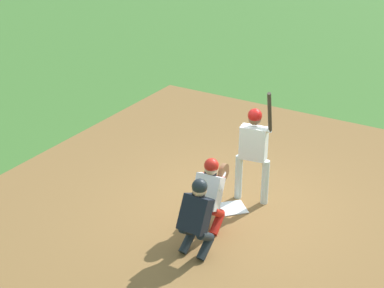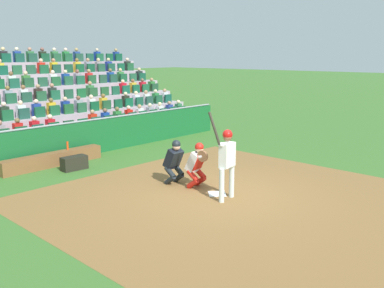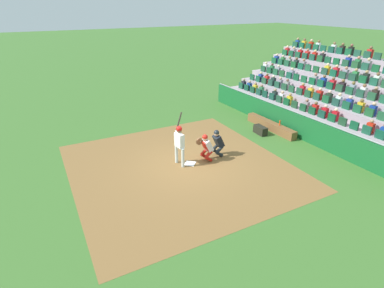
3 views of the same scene
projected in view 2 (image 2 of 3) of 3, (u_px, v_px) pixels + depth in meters
name	position (u px, v px, depth m)	size (l,w,h in m)	color
ground_plane	(217.00, 194.00, 10.97)	(160.00, 160.00, 0.00)	#3C6B2B
infield_dirt_patch	(233.00, 199.00, 10.64)	(8.88, 8.65, 0.01)	brown
home_plate_marker	(217.00, 194.00, 10.97)	(0.44, 0.44, 0.02)	white
batter_at_plate	(227.00, 157.00, 10.35)	(0.70, 0.47, 2.22)	silver
catcher_crouching	(197.00, 162.00, 11.36)	(0.48, 0.72, 1.28)	red
home_plate_umpire	(174.00, 160.00, 11.71)	(0.47, 0.48, 1.28)	black
dugout_wall	(78.00, 139.00, 14.96)	(14.33, 0.24, 1.27)	#165C2A
dugout_bench	(53.00, 160.00, 13.71)	(3.46, 0.40, 0.44)	brown
water_bottle_on_bench	(68.00, 146.00, 14.10)	(0.07, 0.07, 0.27)	#D74618
equipment_duffel_bag	(74.00, 163.00, 13.28)	(0.80, 0.36, 0.43)	black
bleacher_stand	(4.00, 110.00, 18.52)	(16.85, 6.02, 3.89)	#A695A0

